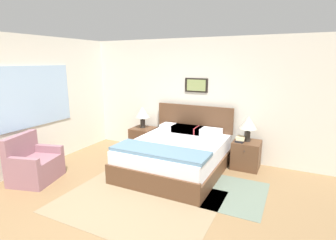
{
  "coord_description": "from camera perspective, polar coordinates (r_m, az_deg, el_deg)",
  "views": [
    {
      "loc": [
        2.16,
        -2.54,
        2.12
      ],
      "look_at": [
        0.13,
        1.6,
        1.07
      ],
      "focal_mm": 28.0,
      "sensor_mm": 36.0,
      "label": 1
    }
  ],
  "objects": [
    {
      "name": "table_lamp_near_window",
      "position": [
        6.2,
        -5.57,
        1.55
      ],
      "size": [
        0.34,
        0.34,
        0.51
      ],
      "color": "#2D2823",
      "rests_on": "nightstand_near_window"
    },
    {
      "name": "bed",
      "position": [
        5.15,
        1.75,
        -7.55
      ],
      "size": [
        1.74,
        2.06,
        1.16
      ],
      "color": "brown",
      "rests_on": "ground_plane"
    },
    {
      "name": "wall_left",
      "position": [
        6.15,
        -23.07,
        4.19
      ],
      "size": [
        0.08,
        5.32,
        2.6
      ],
      "color": "silver",
      "rests_on": "ground_plane"
    },
    {
      "name": "ground_plane",
      "position": [
        3.95,
        -12.77,
        -19.99
      ],
      "size": [
        16.0,
        16.0,
        0.0
      ],
      "primitive_type": "plane",
      "color": "olive"
    },
    {
      "name": "nightstand_near_window",
      "position": [
        6.33,
        -5.38,
        -4.16
      ],
      "size": [
        0.53,
        0.53,
        0.55
      ],
      "color": "brown",
      "rests_on": "ground_plane"
    },
    {
      "name": "area_rug_main",
      "position": [
        4.25,
        -6.63,
        -17.17
      ],
      "size": [
        2.38,
        1.82,
        0.01
      ],
      "color": "#897556",
      "rests_on": "ground_plane"
    },
    {
      "name": "nightstand_by_door",
      "position": [
        5.53,
        16.64,
        -7.24
      ],
      "size": [
        0.53,
        0.53,
        0.55
      ],
      "color": "brown",
      "rests_on": "ground_plane"
    },
    {
      "name": "area_rug_bedside",
      "position": [
        4.54,
        14.78,
        -15.41
      ],
      "size": [
        0.89,
        1.28,
        0.01
      ],
      "color": "slate",
      "rests_on": "ground_plane"
    },
    {
      "name": "book_hardcover_middle",
      "position": [
        5.39,
        15.53,
        -3.95
      ],
      "size": [
        0.17,
        0.27,
        0.03
      ],
      "rotation": [
        0.0,
        0.0,
        0.07
      ],
      "color": "beige",
      "rests_on": "book_thick_bottom"
    },
    {
      "name": "table_lamp_by_door",
      "position": [
        5.36,
        17.04,
        -0.75
      ],
      "size": [
        0.34,
        0.34,
        0.51
      ],
      "color": "#2D2823",
      "rests_on": "nightstand_by_door"
    },
    {
      "name": "book_thick_bottom",
      "position": [
        5.4,
        15.51,
        -4.29
      ],
      "size": [
        0.18,
        0.28,
        0.04
      ],
      "rotation": [
        0.0,
        0.0,
        -0.1
      ],
      "color": "#232328",
      "rests_on": "nightstand_by_door"
    },
    {
      "name": "armchair",
      "position": [
        5.33,
        -27.18,
        -8.74
      ],
      "size": [
        0.84,
        0.93,
        0.85
      ],
      "rotation": [
        0.0,
        0.0,
        -1.3
      ],
      "color": "#8E606B",
      "rests_on": "ground_plane"
    },
    {
      "name": "book_novel_upper",
      "position": [
        5.39,
        15.55,
        -3.66
      ],
      "size": [
        0.17,
        0.21,
        0.03
      ],
      "rotation": [
        0.0,
        0.0,
        0.01
      ],
      "color": "beige",
      "rests_on": "book_hardcover_middle"
    },
    {
      "name": "wall_back",
      "position": [
        5.95,
        4.65,
        4.86
      ],
      "size": [
        7.28,
        0.09,
        2.6
      ],
      "color": "silver",
      "rests_on": "ground_plane"
    }
  ]
}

